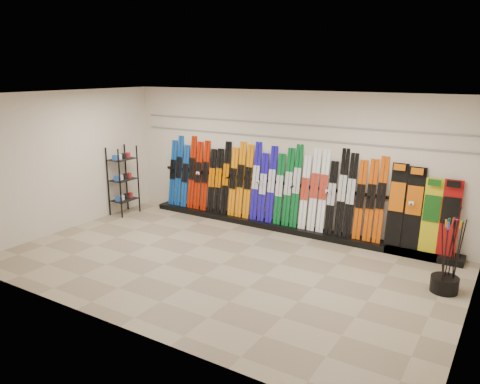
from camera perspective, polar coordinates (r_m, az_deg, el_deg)
The scene contains 13 objects.
floor at distance 8.57m, azimuth -2.25°, elevation -8.79°, with size 8.00×8.00×0.00m, color gray.
back_wall at distance 10.21m, azimuth 5.53°, elevation 3.82°, with size 8.00×8.00×0.00m, color beige.
left_wall at distance 10.81m, azimuth -20.26°, elevation 3.57°, with size 5.00×5.00×0.00m, color beige.
right_wall at distance 6.80m, azimuth 26.91°, elevation -3.30°, with size 5.00×5.00×0.00m, color beige.
ceiling at distance 7.87m, azimuth -2.47°, elevation 11.67°, with size 8.00×8.00×0.00m, color silver.
ski_rack_base at distance 10.30m, azimuth 5.91°, elevation -4.40°, with size 8.00×0.40×0.12m, color black.
skis at distance 10.40m, azimuth 2.96°, elevation 0.93°, with size 5.36×0.30×1.83m.
snowboards at distance 9.34m, azimuth 21.28°, elevation -2.21°, with size 1.28×0.24×1.59m.
accessory_rack at distance 11.61m, azimuth -14.05°, elevation 1.37°, with size 0.40×0.60×1.65m, color black.
pole_bin at distance 8.20m, azimuth 23.64°, elevation -10.26°, with size 0.43×0.43×0.25m, color black.
ski_poles at distance 8.04m, azimuth 24.24°, elevation -7.08°, with size 0.34×0.38×1.18m.
slatwall_rail_0 at distance 10.11m, azimuth 5.55°, elevation 6.58°, with size 7.60×0.02×0.03m, color gray.
slatwall_rail_1 at distance 10.07m, azimuth 5.59°, elevation 8.27°, with size 7.60×0.02×0.03m, color gray.
Camera 1 is at (4.41, -6.51, 3.41)m, focal length 35.00 mm.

